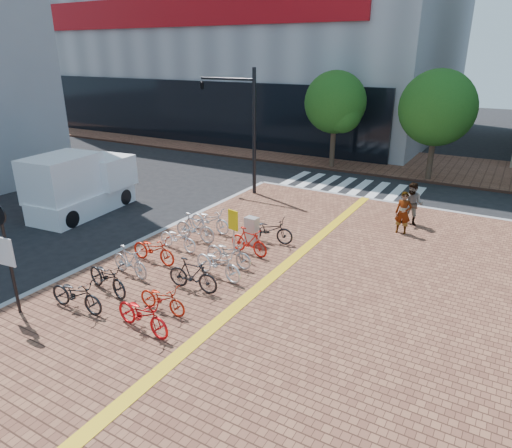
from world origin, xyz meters
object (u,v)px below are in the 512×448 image
Objects in this scene: bike_4 at (178,238)px; yellow_sign at (233,224)px; bike_12 at (249,241)px; bike_2 at (130,261)px; bike_11 at (229,252)px; bike_6 at (210,220)px; notice_sign at (5,245)px; traffic_light_pole at (230,107)px; bike_8 at (162,298)px; pedestrian_a at (403,213)px; utility_box at (252,230)px; pedestrian_b at (412,204)px; bike_5 at (195,228)px; bike_0 at (76,294)px; bike_3 at (154,249)px; bike_7 at (142,314)px; bike_1 at (107,277)px; bike_9 at (193,275)px; box_truck at (80,185)px; bike_10 at (218,263)px; bike_13 at (269,230)px.

bike_4 is 2.26m from yellow_sign.
bike_2 is at bearing 152.82° from bike_12.
bike_12 reaches higher than bike_11.
bike_6 reaches higher than bike_2.
notice_sign is 13.82m from traffic_light_pole.
bike_8 is 10.54m from pedestrian_a.
pedestrian_b is at bearing 46.86° from utility_box.
bike_5 reaches higher than bike_2.
traffic_light_pole is (-2.69, 7.76, 3.87)m from bike_4.
bike_0 reaches higher than bike_3.
bike_11 is 1.00× the size of pedestrian_b.
bike_0 is at bearing 99.77° from bike_7.
bike_8 is at bearing -108.37° from pedestrian_b.
bike_1 reaches higher than bike_6.
yellow_sign reaches higher than bike_5.
bike_7 is at bearing -178.98° from bike_9.
pedestrian_a reaches higher than bike_5.
bike_6 is at bearing 27.49° from bike_7.
utility_box is (-0.54, 6.55, 0.03)m from bike_7.
notice_sign is 0.65× the size of box_truck.
bike_7 is at bearing -105.80° from pedestrian_b.
bike_5 is 3.30m from bike_10.
pedestrian_a reaches higher than utility_box.
bike_4 is 6.11m from notice_sign.
bike_5 reaches higher than bike_11.
bike_0 is 4.38m from bike_10.
bike_6 is 1.10× the size of bike_9.
pedestrian_b reaches higher than utility_box.
bike_6 is 4.14m from bike_10.
bike_1 is (-0.04, 1.18, 0.01)m from bike_0.
traffic_light_pole is at bearing 35.99° from bike_13.
box_truck reaches higher than bike_4.
bike_7 is (2.42, -1.03, -0.01)m from bike_1.
notice_sign is at bearing 122.83° from bike_0.
bike_10 reaches higher than bike_8.
bike_9 is at bearing -76.48° from bike_2.
bike_4 is 1.00m from bike_5.
bike_13 is at bearing -6.39° from bike_9.
bike_10 is (2.36, 3.69, 0.01)m from bike_0.
pedestrian_b is at bearing -14.17° from bike_7.
bike_2 is 0.51× the size of notice_sign.
bike_13 is (0.20, 2.54, 0.02)m from bike_11.
bike_8 is at bearing -86.44° from utility_box.
utility_box is at bearing 88.17° from yellow_sign.
utility_box is at bearing -17.79° from bike_2.
bike_1 is 4.07m from bike_11.
bike_9 reaches higher than bike_4.
traffic_light_pole is at bearing 27.31° from bike_6.
yellow_sign is at bearing -91.83° from utility_box.
yellow_sign reaches higher than bike_12.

